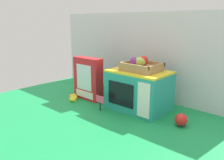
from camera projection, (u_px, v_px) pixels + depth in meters
ground_plane at (111, 104)px, 1.66m from camera, size 1.70×1.70×0.00m
display_back_panel at (138, 55)px, 1.80m from camera, size 1.61×0.03×0.64m
toy_microwave at (139, 90)px, 1.53m from camera, size 0.38×0.27×0.26m
food_groups_crate at (141, 66)px, 1.50m from camera, size 0.23×0.19×0.09m
cookie_set_box at (88, 79)px, 1.73m from camera, size 0.24×0.08×0.32m
price_sign at (100, 101)px, 1.52m from camera, size 0.07×0.01×0.10m
loose_toy_banana at (73, 98)px, 1.74m from camera, size 0.12×0.10×0.03m
loose_toy_apple at (181, 120)px, 1.30m from camera, size 0.07×0.07×0.07m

